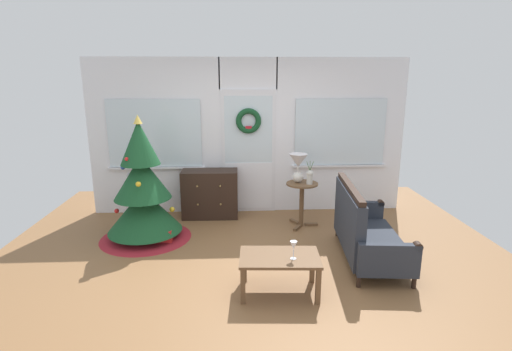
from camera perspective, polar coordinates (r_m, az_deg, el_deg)
name	(u,v)px	position (r m, az deg, el deg)	size (l,w,h in m)	color
ground_plane	(254,266)	(4.94, -0.27, -12.93)	(6.76, 6.76, 0.00)	brown
back_wall_with_door	(248,137)	(6.55, -1.11, 5.67)	(5.20, 0.19, 2.55)	white
christmas_tree	(143,196)	(5.72, -16.04, -2.84)	(1.29, 1.29, 1.76)	#4C331E
dresser_cabinet	(210,194)	(6.47, -6.68, -2.64)	(0.90, 0.45, 0.78)	black
settee_sofa	(363,230)	(5.15, 15.28, -7.68)	(0.84, 1.61, 0.96)	black
side_table	(302,196)	(6.03, 6.65, -2.92)	(0.50, 0.48, 0.69)	brown
table_lamp	(298,164)	(5.93, 6.15, 1.66)	(0.28, 0.28, 0.44)	silver
flower_vase	(310,176)	(5.90, 7.79, -0.13)	(0.11, 0.10, 0.35)	beige
coffee_table	(280,261)	(4.25, 3.44, -12.33)	(0.87, 0.57, 0.42)	brown
wine_glass	(294,246)	(4.11, 5.47, -10.16)	(0.08, 0.08, 0.20)	silver
gift_box	(165,236)	(5.66, -13.00, -8.57)	(0.19, 0.17, 0.19)	red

